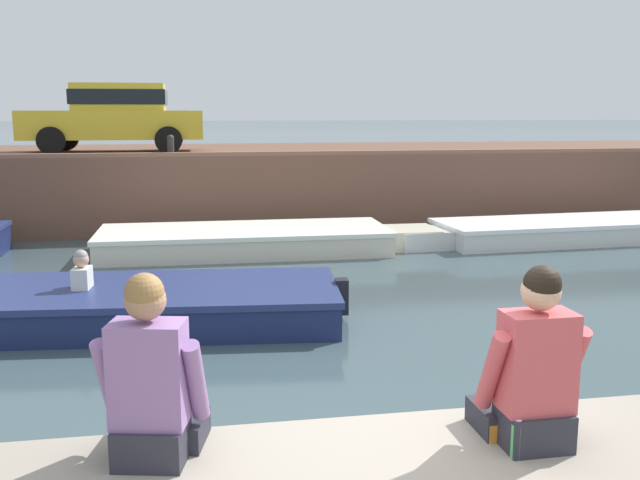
{
  "coord_description": "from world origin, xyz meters",
  "views": [
    {
      "loc": [
        -1.07,
        -3.74,
        2.61
      ],
      "look_at": [
        0.3,
        3.98,
        1.2
      ],
      "focal_mm": 40.0,
      "sensor_mm": 36.0,
      "label": 1
    }
  ],
  "objects_px": {
    "person_seated_left": "(152,388)",
    "boat_moored_central_cream": "(258,240)",
    "boat_moored_east_white": "(552,231)",
    "car_left_inner_yellow": "(116,115)",
    "mooring_bollard_mid": "(171,144)",
    "bottle_drink": "(517,440)",
    "motorboat_passing": "(124,306)",
    "person_seated_right": "(532,375)"
  },
  "relations": [
    {
      "from": "boat_moored_east_white",
      "to": "person_seated_left",
      "type": "distance_m",
      "value": 12.34
    },
    {
      "from": "motorboat_passing",
      "to": "bottle_drink",
      "type": "height_order",
      "value": "bottle_drink"
    },
    {
      "from": "mooring_bollard_mid",
      "to": "person_seated_left",
      "type": "distance_m",
      "value": 11.95
    },
    {
      "from": "boat_moored_central_cream",
      "to": "person_seated_left",
      "type": "xyz_separation_m",
      "value": [
        -1.39,
        -9.79,
        1.04
      ]
    },
    {
      "from": "boat_moored_central_cream",
      "to": "motorboat_passing",
      "type": "distance_m",
      "value": 4.83
    },
    {
      "from": "boat_moored_east_white",
      "to": "car_left_inner_yellow",
      "type": "distance_m",
      "value": 9.95
    },
    {
      "from": "bottle_drink",
      "to": "person_seated_left",
      "type": "bearing_deg",
      "value": 169.75
    },
    {
      "from": "boat_moored_central_cream",
      "to": "boat_moored_east_white",
      "type": "relative_size",
      "value": 1.03
    },
    {
      "from": "car_left_inner_yellow",
      "to": "mooring_bollard_mid",
      "type": "height_order",
      "value": "car_left_inner_yellow"
    },
    {
      "from": "boat_moored_central_cream",
      "to": "motorboat_passing",
      "type": "bearing_deg",
      "value": -115.34
    },
    {
      "from": "boat_moored_central_cream",
      "to": "person_seated_right",
      "type": "distance_m",
      "value": 10.03
    },
    {
      "from": "mooring_bollard_mid",
      "to": "bottle_drink",
      "type": "xyz_separation_m",
      "value": [
        2.02,
        -12.26,
        -0.94
      ]
    },
    {
      "from": "boat_moored_east_white",
      "to": "motorboat_passing",
      "type": "xyz_separation_m",
      "value": [
        -8.05,
        -4.4,
        0.02
      ]
    },
    {
      "from": "boat_moored_east_white",
      "to": "mooring_bollard_mid",
      "type": "xyz_separation_m",
      "value": [
        -7.61,
        2.1,
        1.72
      ]
    },
    {
      "from": "person_seated_left",
      "to": "motorboat_passing",
      "type": "bearing_deg",
      "value": 97.08
    },
    {
      "from": "person_seated_right",
      "to": "car_left_inner_yellow",
      "type": "bearing_deg",
      "value": 103.79
    },
    {
      "from": "motorboat_passing",
      "to": "car_left_inner_yellow",
      "type": "relative_size",
      "value": 1.48
    },
    {
      "from": "boat_moored_central_cream",
      "to": "car_left_inner_yellow",
      "type": "bearing_deg",
      "value": 126.13
    },
    {
      "from": "person_seated_right",
      "to": "bottle_drink",
      "type": "relative_size",
      "value": 4.73
    },
    {
      "from": "boat_moored_east_white",
      "to": "person_seated_left",
      "type": "height_order",
      "value": "person_seated_left"
    },
    {
      "from": "boat_moored_central_cream",
      "to": "person_seated_left",
      "type": "bearing_deg",
      "value": -98.1
    },
    {
      "from": "motorboat_passing",
      "to": "person_seated_left",
      "type": "bearing_deg",
      "value": -82.92
    },
    {
      "from": "car_left_inner_yellow",
      "to": "boat_moored_central_cream",
      "type": "bearing_deg",
      "value": -53.87
    },
    {
      "from": "boat_moored_east_white",
      "to": "boat_moored_central_cream",
      "type": "bearing_deg",
      "value": -179.62
    },
    {
      "from": "motorboat_passing",
      "to": "person_seated_left",
      "type": "xyz_separation_m",
      "value": [
        0.67,
        -5.42,
        1.03
      ]
    },
    {
      "from": "car_left_inner_yellow",
      "to": "boat_moored_east_white",
      "type": "bearing_deg",
      "value": -23.73
    },
    {
      "from": "person_seated_left",
      "to": "boat_moored_central_cream",
      "type": "bearing_deg",
      "value": 81.9
    },
    {
      "from": "motorboat_passing",
      "to": "person_seated_right",
      "type": "xyz_separation_m",
      "value": [
        2.6,
        -5.59,
        1.03
      ]
    },
    {
      "from": "car_left_inner_yellow",
      "to": "bottle_drink",
      "type": "bearing_deg",
      "value": -76.9
    },
    {
      "from": "boat_moored_east_white",
      "to": "person_seated_left",
      "type": "bearing_deg",
      "value": -126.91
    },
    {
      "from": "boat_moored_central_cream",
      "to": "car_left_inner_yellow",
      "type": "height_order",
      "value": "car_left_inner_yellow"
    },
    {
      "from": "motorboat_passing",
      "to": "person_seated_left",
      "type": "relative_size",
      "value": 6.17
    },
    {
      "from": "boat_moored_central_cream",
      "to": "mooring_bollard_mid",
      "type": "distance_m",
      "value": 3.19
    },
    {
      "from": "car_left_inner_yellow",
      "to": "person_seated_left",
      "type": "relative_size",
      "value": 4.16
    },
    {
      "from": "boat_moored_central_cream",
      "to": "person_seated_right",
      "type": "height_order",
      "value": "person_seated_right"
    },
    {
      "from": "mooring_bollard_mid",
      "to": "bottle_drink",
      "type": "bearing_deg",
      "value": -80.64
    },
    {
      "from": "car_left_inner_yellow",
      "to": "mooring_bollard_mid",
      "type": "distance_m",
      "value": 2.26
    },
    {
      "from": "person_seated_left",
      "to": "bottle_drink",
      "type": "bearing_deg",
      "value": -10.25
    },
    {
      "from": "boat_moored_east_white",
      "to": "person_seated_right",
      "type": "height_order",
      "value": "person_seated_right"
    },
    {
      "from": "boat_moored_east_white",
      "to": "car_left_inner_yellow",
      "type": "height_order",
      "value": "car_left_inner_yellow"
    },
    {
      "from": "motorboat_passing",
      "to": "car_left_inner_yellow",
      "type": "bearing_deg",
      "value": 95.54
    },
    {
      "from": "car_left_inner_yellow",
      "to": "person_seated_left",
      "type": "height_order",
      "value": "car_left_inner_yellow"
    }
  ]
}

